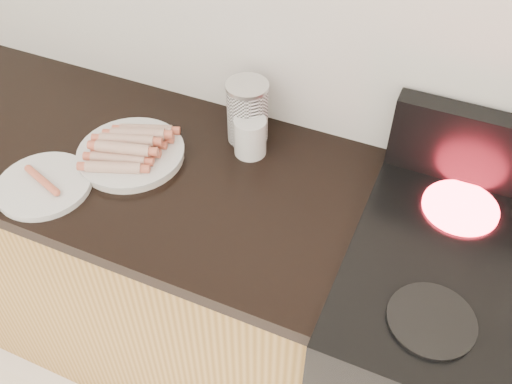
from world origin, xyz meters
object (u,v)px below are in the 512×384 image
at_px(side_plate, 44,185).
at_px(mug, 250,137).
at_px(canister, 247,112).
at_px(main_plate, 131,155).

bearing_deg(side_plate, mug, 38.50).
xyz_separation_m(canister, mug, (0.03, -0.05, -0.03)).
bearing_deg(side_plate, canister, 44.84).
distance_m(main_plate, canister, 0.33).
relative_size(canister, mug, 1.64).
bearing_deg(canister, side_plate, -135.16).
bearing_deg(side_plate, main_plate, 53.25).
bearing_deg(canister, mug, -59.25).
height_order(side_plate, mug, mug).
xyz_separation_m(side_plate, canister, (0.39, 0.38, 0.08)).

